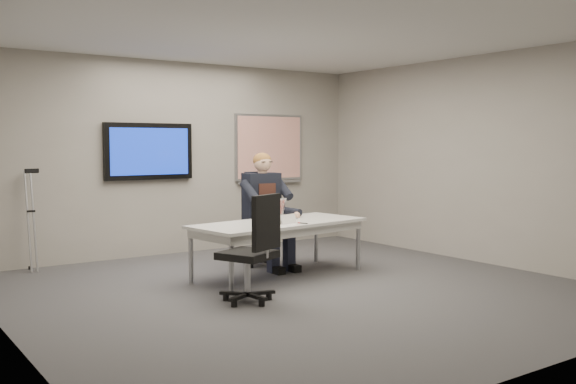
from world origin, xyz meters
TOP-DOWN VIEW (x-y plane):
  - floor at (0.00, 0.00)m, footprint 6.00×6.00m
  - ceiling at (0.00, 0.00)m, footprint 6.00×6.00m
  - wall_back at (0.00, 3.00)m, footprint 6.00×0.02m
  - wall_front at (0.00, -3.00)m, footprint 6.00×0.02m
  - wall_left at (-3.00, 0.00)m, footprint 0.02×6.00m
  - wall_right at (3.00, 0.00)m, footprint 0.02×6.00m
  - conference_table at (0.22, 0.73)m, footprint 2.27×1.18m
  - tv_display at (-0.50, 2.95)m, footprint 1.30×0.09m
  - whiteboard at (1.55, 2.97)m, footprint 1.25×0.08m
  - office_chair_far at (0.43, 1.50)m, footprint 0.57×0.57m
  - office_chair_near at (-0.73, -0.17)m, footprint 0.69×0.69m
  - seated_person at (0.42, 1.24)m, footprint 0.48×0.82m
  - crutch at (-2.15, 2.80)m, footprint 0.25×0.58m
  - laptop at (0.37, 0.97)m, footprint 0.37×0.36m
  - name_tent at (0.21, 0.54)m, footprint 0.27×0.15m
  - pen at (0.34, 0.41)m, footprint 0.05×0.14m

SIDE VIEW (x-z plane):
  - floor at x=0.00m, z-range -0.01..0.01m
  - office_chair_far at x=0.43m, z-range -0.18..0.79m
  - office_chair_near at x=-0.73m, z-range -0.21..0.90m
  - conference_table at x=0.22m, z-range 0.26..0.93m
  - seated_person at x=0.42m, z-range -0.14..1.35m
  - crutch at x=-2.15m, z-range -0.02..1.35m
  - pen at x=0.34m, z-range 0.67..0.68m
  - name_tent at x=0.21m, z-range 0.67..0.78m
  - laptop at x=0.37m, z-range 0.61..0.86m
  - wall_back at x=0.00m, z-range 0.00..2.80m
  - wall_front at x=0.00m, z-range 0.00..2.80m
  - wall_left at x=-3.00m, z-range 0.00..2.80m
  - wall_right at x=3.00m, z-range 0.00..2.80m
  - tv_display at x=-0.50m, z-range 1.10..1.90m
  - whiteboard at x=1.55m, z-range 0.98..2.08m
  - ceiling at x=0.00m, z-range 2.79..2.81m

